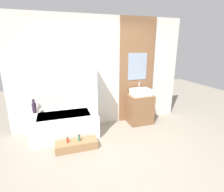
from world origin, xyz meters
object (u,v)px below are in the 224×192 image
at_px(sink, 141,92).
at_px(bottle_soap_primary, 68,140).
at_px(vase_round_light, 41,110).
at_px(bathtub, 65,125).
at_px(bottle_soap_secondary, 79,138).
at_px(wooden_step_bench, 77,145).
at_px(vase_tall_dark, 34,107).

distance_m(sink, bottle_soap_primary, 2.09).
bearing_deg(vase_round_light, bottle_soap_primary, -61.44).
xyz_separation_m(bathtub, vase_round_light, (-0.46, 0.27, 0.30)).
height_order(bathtub, bottle_soap_secondary, bathtub).
relative_size(wooden_step_bench, bottle_soap_primary, 7.11).
bearing_deg(wooden_step_bench, bottle_soap_primary, 180.00).
relative_size(sink, vase_tall_dark, 1.52).
distance_m(bottle_soap_primary, bottle_soap_secondary, 0.22).
xyz_separation_m(vase_tall_dark, bottle_soap_primary, (0.61, -0.87, -0.43)).
bearing_deg(sink, bottle_soap_primary, -159.11).
xyz_separation_m(wooden_step_bench, bottle_soap_secondary, (0.06, 0.00, 0.14)).
distance_m(wooden_step_bench, vase_round_light, 1.18).
bearing_deg(vase_round_light, vase_tall_dark, 178.27).
relative_size(sink, bottle_soap_secondary, 3.72).
distance_m(vase_round_light, bottle_soap_primary, 1.05).
xyz_separation_m(sink, bottle_soap_secondary, (-1.65, -0.71, -0.60)).
xyz_separation_m(bottle_soap_primary, bottle_soap_secondary, (0.22, 0.00, 0.01)).
height_order(bathtub, vase_tall_dark, vase_tall_dark).
bearing_deg(vase_round_light, bathtub, -30.19).
bearing_deg(bottle_soap_secondary, vase_tall_dark, 133.62).
bearing_deg(wooden_step_bench, vase_round_light, 126.05).
bearing_deg(bottle_soap_secondary, wooden_step_bench, -180.00).
bearing_deg(bathtub, vase_tall_dark, 155.58).
bearing_deg(sink, vase_tall_dark, 176.30).
height_order(sink, bottle_soap_secondary, sink).
bearing_deg(vase_tall_dark, sink, -3.70).
xyz_separation_m(bathtub, bottle_soap_primary, (0.01, -0.60, -0.05)).
xyz_separation_m(bathtub, sink, (1.88, 0.11, 0.56)).
height_order(sink, bottle_soap_primary, sink).
bearing_deg(bottle_soap_primary, sink, 20.89).
xyz_separation_m(wooden_step_bench, sink, (1.71, 0.71, 0.74)).
height_order(vase_tall_dark, bottle_soap_primary, vase_tall_dark).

